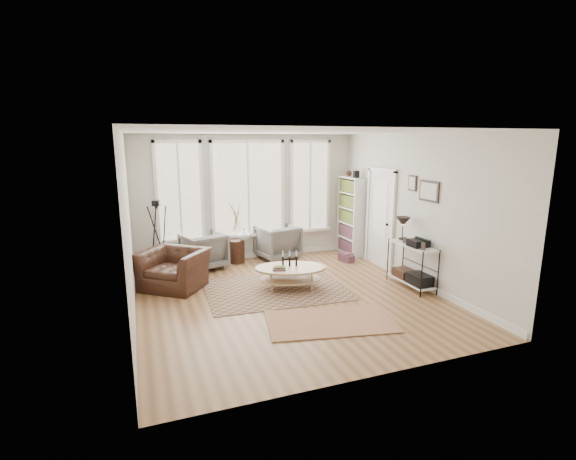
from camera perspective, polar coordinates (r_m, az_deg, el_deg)
name	(u,v)px	position (r m, az deg, el deg)	size (l,w,h in m)	color
room	(290,219)	(7.22, 0.24, 1.52)	(5.50, 5.54, 2.90)	#986C45
bay_window	(248,191)	(9.72, -5.46, 5.33)	(4.14, 0.12, 2.24)	#D3B886
door	(380,216)	(9.40, 12.50, 1.87)	(0.09, 1.06, 2.22)	silver
bookcase	(351,216)	(10.27, 8.60, 1.94)	(0.31, 0.85, 2.06)	white
low_shelf	(412,261)	(8.28, 16.58, -4.11)	(0.38, 1.08, 1.30)	white
wall_art	(425,189)	(8.15, 18.17, 5.35)	(0.04, 0.88, 0.44)	black
rug_main	(276,289)	(7.97, -1.70, -8.05)	(2.59, 1.94, 0.01)	brown
rug_runner	(330,321)	(6.65, 5.82, -12.30)	(1.96, 1.09, 0.01)	brown
coffee_table	(290,272)	(7.90, 0.31, -5.73)	(1.51, 1.17, 0.62)	tan
armchair_left	(203,251)	(9.30, -11.49, -2.79)	(0.84, 0.87, 0.79)	slate
armchair_right	(277,242)	(9.84, -1.47, -1.67)	(0.86, 0.89, 0.81)	slate
side_table	(236,232)	(9.53, -7.07, -0.31)	(0.35, 0.35, 1.48)	#341C12
vase	(244,234)	(9.54, -6.04, -0.57)	(0.26, 0.26, 0.27)	silver
accent_chair	(174,269)	(8.23, -15.31, -5.18)	(1.13, 0.98, 0.73)	#341C12
tripod_camera	(159,240)	(9.16, -17.28, -1.31)	(0.54, 0.54, 1.54)	black
book_stack_near	(346,257)	(9.85, 7.88, -3.64)	(0.23, 0.29, 0.19)	maroon
book_stack_far	(348,259)	(9.75, 8.20, -3.88)	(0.20, 0.25, 0.16)	maroon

